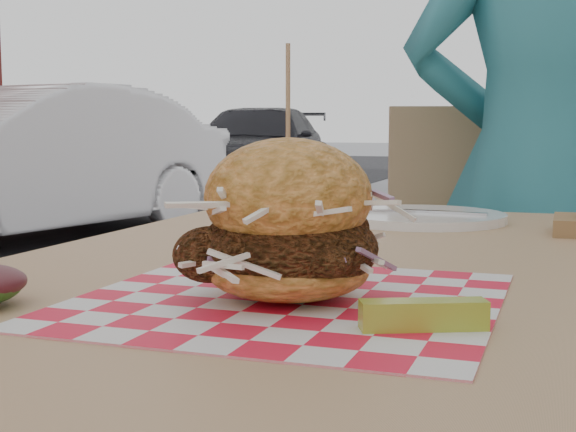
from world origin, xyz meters
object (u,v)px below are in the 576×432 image
object	(u,v)px
sandwich	(288,229)
car_dark	(258,150)
car_white	(23,163)
patio_chair	(455,272)
diner	(539,170)
patio_table	(356,331)

from	to	relation	value
sandwich	car_dark	bearing A→B (deg)	111.62
car_white	patio_chair	distance (m)	4.96
sandwich	patio_chair	bearing A→B (deg)	90.86
diner	car_white	size ratio (longest dim) A/B	0.44
diner	sandwich	bearing A→B (deg)	72.97
patio_table	car_dark	bearing A→B (deg)	112.11
sandwich	patio_table	bearing A→B (deg)	87.76
patio_table	car_white	bearing A→B (deg)	131.19
car_white	patio_table	bearing A→B (deg)	-35.78
patio_table	patio_chair	bearing A→B (deg)	91.48
diner	patio_table	xyz separation A→B (m)	(-0.16, -0.94, -0.14)
sandwich	diner	bearing A→B (deg)	81.63
patio_chair	sandwich	bearing A→B (deg)	-105.20
car_dark	patio_chair	world-z (taller)	car_dark
diner	patio_chair	size ratio (longest dim) A/B	1.70
patio_chair	car_white	bearing A→B (deg)	122.97
car_white	patio_table	distance (m)	5.73
car_dark	patio_table	bearing A→B (deg)	-77.22
car_white	sandwich	xyz separation A→B (m)	(3.77, -4.53, 0.20)
car_white	patio_table	world-z (taller)	car_white
car_dark	sandwich	size ratio (longest dim) A/B	17.92
car_white	sandwich	bearing A→B (deg)	-37.19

